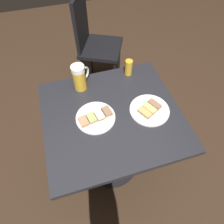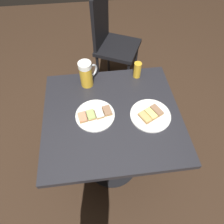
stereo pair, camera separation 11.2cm
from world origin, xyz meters
TOP-DOWN VIEW (x-y plane):
  - ground_plane at (0.00, 0.00)m, footprint 6.00×6.00m
  - cafe_table at (0.00, 0.00)m, footprint 0.73×0.79m
  - plate_near at (-0.00, 0.10)m, footprint 0.23×0.23m
  - plate_far at (-0.04, -0.22)m, footprint 0.23×0.23m
  - beer_mug at (0.26, 0.13)m, footprint 0.11×0.12m
  - beer_glass_small at (0.29, -0.20)m, footprint 0.05×0.05m
  - cafe_chair at (0.99, -0.11)m, footprint 0.51×0.51m

SIDE VIEW (x-z plane):
  - ground_plane at x=0.00m, z-range 0.00..0.00m
  - cafe_chair at x=0.99m, z-range 0.07..1.03m
  - cafe_table at x=0.00m, z-range 0.21..0.94m
  - plate_far at x=-0.04m, z-range 0.72..0.75m
  - plate_near at x=0.00m, z-range 0.72..0.75m
  - beer_glass_small at x=0.29m, z-range 0.73..0.83m
  - beer_mug at x=0.26m, z-range 0.73..0.90m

